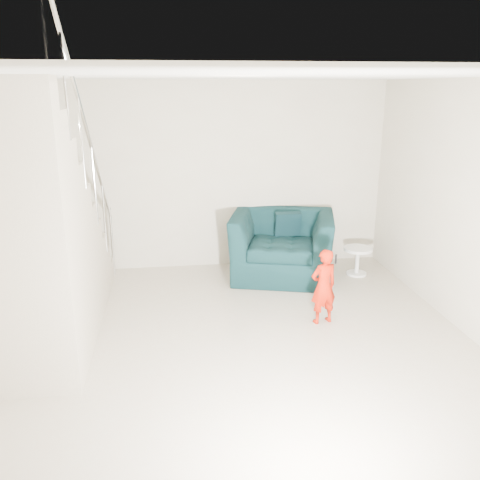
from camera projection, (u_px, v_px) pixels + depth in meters
name	position (u px, v px, depth m)	size (l,w,h in m)	color
floor	(242.00, 355.00, 5.16)	(5.50, 5.50, 0.00)	tan
ceiling	(242.00, 76.00, 4.37)	(5.50, 5.50, 0.00)	silver
back_wall	(215.00, 177.00, 7.37)	(5.00, 5.00, 0.00)	#ADA28D
front_wall	(332.00, 397.00, 2.16)	(5.00, 5.00, 0.00)	#ADA28D
armchair	(282.00, 245.00, 7.18)	(1.40, 1.22, 0.91)	black
toddler	(324.00, 286.00, 5.74)	(0.32, 0.21, 0.88)	#931204
side_table	(358.00, 257.00, 7.27)	(0.41, 0.41, 0.41)	silver
staircase	(39.00, 258.00, 5.14)	(1.02, 3.03, 3.62)	#ADA089
cushion	(288.00, 224.00, 7.35)	(0.37, 0.11, 0.35)	black
throw	(238.00, 240.00, 7.01)	(0.05, 0.52, 0.59)	black
phone	(336.00, 259.00, 5.66)	(0.02, 0.05, 0.10)	black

